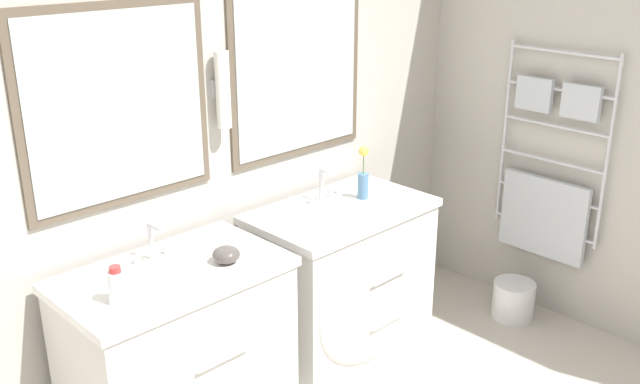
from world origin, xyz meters
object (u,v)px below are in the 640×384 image
object	(u,v)px
vanity_right	(346,281)
waste_bin	(514,299)
vanity_left	(183,357)
toiletry_bottle	(117,286)
flower_vase	(363,178)
amenity_bowl	(226,255)

from	to	relation	value
vanity_right	waste_bin	bearing A→B (deg)	-25.50
vanity_left	toiletry_bottle	xyz separation A→B (m)	(-0.29, -0.06, 0.46)
vanity_right	flower_vase	xyz separation A→B (m)	(0.17, 0.05, 0.50)
toiletry_bottle	amenity_bowl	bearing A→B (deg)	-0.69
vanity_right	flower_vase	world-z (taller)	flower_vase
amenity_bowl	vanity_left	bearing A→B (deg)	163.07
vanity_right	flower_vase	bearing A→B (deg)	16.11
toiletry_bottle	flower_vase	distance (m)	1.45
vanity_right	flower_vase	distance (m)	0.53
vanity_left	flower_vase	world-z (taller)	flower_vase
vanity_left	flower_vase	bearing A→B (deg)	2.42
amenity_bowl	waste_bin	distance (m)	1.89
vanity_left	flower_vase	xyz separation A→B (m)	(1.15, 0.05, 0.50)
vanity_left	waste_bin	bearing A→B (deg)	-12.99
amenity_bowl	flower_vase	size ratio (longest dim) A/B	0.42
vanity_left	flower_vase	size ratio (longest dim) A/B	3.32
vanity_right	vanity_left	bearing A→B (deg)	180.00
flower_vase	waste_bin	size ratio (longest dim) A/B	1.17
waste_bin	flower_vase	bearing A→B (deg)	147.05
toiletry_bottle	vanity_left	bearing A→B (deg)	10.87
vanity_left	vanity_right	world-z (taller)	same
vanity_left	toiletry_bottle	distance (m)	0.55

